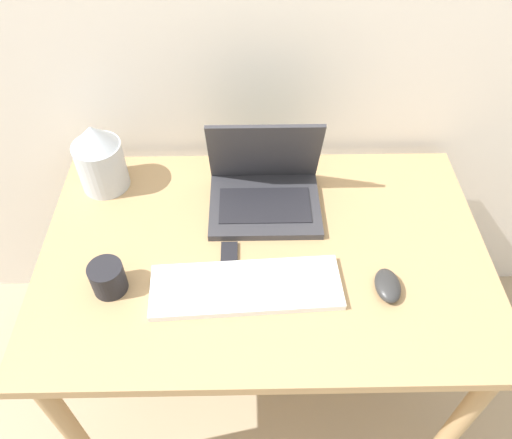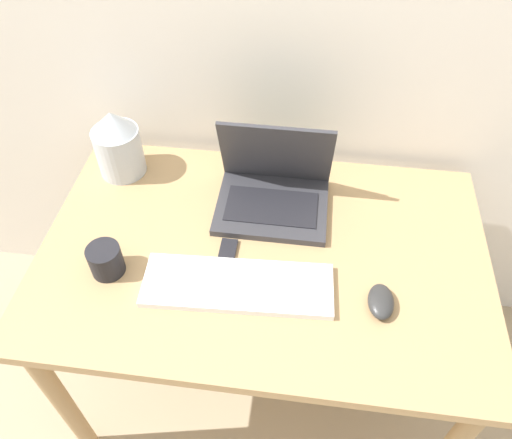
% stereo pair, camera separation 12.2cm
% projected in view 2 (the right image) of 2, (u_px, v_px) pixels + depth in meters
% --- Properties ---
extents(desk, '(1.15, 0.75, 0.72)m').
position_uv_depth(desk, '(263.00, 271.00, 1.35)').
color(desk, tan).
rests_on(desk, ground_plane).
extents(laptop, '(0.30, 0.24, 0.25)m').
position_uv_depth(laptop, '(273.00, 188.00, 1.37)').
color(laptop, '#333338').
rests_on(laptop, desk).
extents(keyboard, '(0.47, 0.17, 0.02)m').
position_uv_depth(keyboard, '(238.00, 285.00, 1.20)').
color(keyboard, white).
rests_on(keyboard, desk).
extents(mouse, '(0.06, 0.10, 0.03)m').
position_uv_depth(mouse, '(381.00, 302.00, 1.16)').
color(mouse, '#2D2D2D').
rests_on(mouse, desk).
extents(vase, '(0.13, 0.13, 0.21)m').
position_uv_depth(vase, '(117.00, 144.00, 1.42)').
color(vase, silver).
rests_on(vase, desk).
extents(mp3_player, '(0.04, 0.07, 0.01)m').
position_uv_depth(mp3_player, '(228.00, 250.00, 1.28)').
color(mp3_player, black).
rests_on(mp3_player, desk).
extents(mug, '(0.08, 0.08, 0.08)m').
position_uv_depth(mug, '(106.00, 260.00, 1.21)').
color(mug, black).
rests_on(mug, desk).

